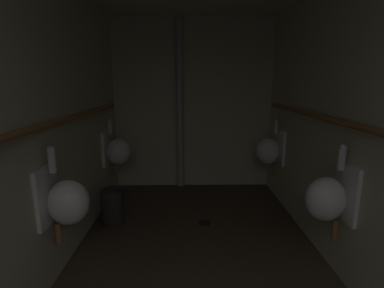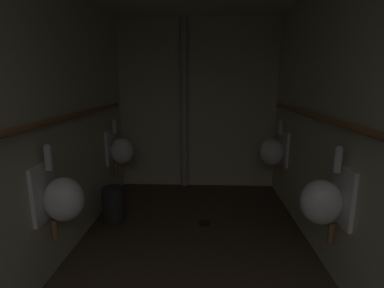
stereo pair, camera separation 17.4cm
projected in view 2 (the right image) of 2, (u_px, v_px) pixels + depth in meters
name	position (u px, v px, depth m)	size (l,w,h in m)	color
floor	(191.00, 283.00, 2.28)	(2.37, 4.38, 0.08)	#47382D
wall_left	(31.00, 128.00, 2.06)	(0.06, 4.38, 2.40)	beige
wall_right	(358.00, 131.00, 1.97)	(0.06, 4.38, 2.40)	beige
wall_back	(198.00, 106.00, 4.13)	(2.37, 0.06, 2.40)	beige
urinal_left_mid	(61.00, 198.00, 2.15)	(0.32, 0.30, 0.76)	white
urinal_left_far	(121.00, 150.00, 3.68)	(0.32, 0.30, 0.76)	white
urinal_right_mid	(324.00, 201.00, 2.10)	(0.32, 0.30, 0.76)	white
urinal_right_far	(274.00, 151.00, 3.61)	(0.32, 0.30, 0.76)	white
supply_pipe_left	(41.00, 124.00, 2.03)	(0.06, 3.62, 0.06)	#936038
supply_pipe_right	(345.00, 125.00, 1.98)	(0.06, 3.56, 0.06)	#936038
standpipe_back_wall	(184.00, 106.00, 4.02)	(0.09, 0.09, 2.35)	#B2B2B2
floor_drain	(205.00, 223.00, 3.16)	(0.14, 0.14, 0.01)	black
waste_bin	(114.00, 204.00, 3.20)	(0.24, 0.24, 0.39)	#2D2D2D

